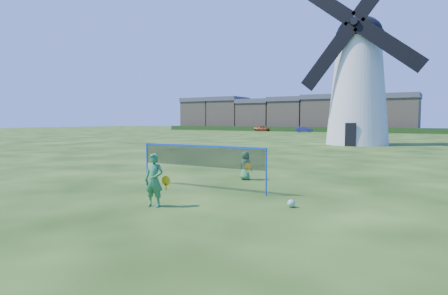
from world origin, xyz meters
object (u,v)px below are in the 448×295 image
at_px(player_girl, 154,180).
at_px(play_ball, 291,203).
at_px(car_left, 262,128).
at_px(badminton_net, 201,157).
at_px(player_boy, 245,166).
at_px(car_right, 304,130).
at_px(windmill, 358,81).

distance_m(player_girl, play_ball, 3.89).
relative_size(player_girl, play_ball, 6.84).
relative_size(player_girl, car_left, 0.43).
xyz_separation_m(player_girl, play_ball, (3.35, 1.87, -0.64)).
distance_m(badminton_net, play_ball, 4.07).
bearing_deg(play_ball, badminton_net, 163.17).
relative_size(badminton_net, play_ball, 22.95).
bearing_deg(play_ball, player_boy, 131.70).
xyz_separation_m(play_ball, car_right, (-20.75, 63.18, 0.44)).
bearing_deg(windmill, car_right, 116.23).
distance_m(badminton_net, car_right, 64.33).
distance_m(player_boy, car_left, 68.42).
bearing_deg(car_right, play_ball, -174.09).
height_order(windmill, badminton_net, windmill).
bearing_deg(play_ball, windmill, 97.83).
xyz_separation_m(player_boy, car_right, (-17.39, 59.41, -0.03)).
xyz_separation_m(windmill, badminton_net, (0.24, -28.07, -5.09)).
xyz_separation_m(player_boy, play_ball, (3.36, -3.78, -0.47)).
height_order(play_ball, car_right, car_right).
height_order(badminton_net, car_right, badminton_net).
xyz_separation_m(windmill, player_girl, (0.67, -31.08, -5.47)).
relative_size(windmill, car_left, 5.00).
bearing_deg(car_right, badminton_net, -176.97).
relative_size(badminton_net, player_girl, 3.36).
distance_m(windmill, player_boy, 26.06).
height_order(player_boy, car_right, player_boy).
bearing_deg(player_boy, windmill, -73.09).
height_order(windmill, player_girl, windmill).
height_order(badminton_net, car_left, badminton_net).
relative_size(play_ball, car_left, 0.06).
xyz_separation_m(player_girl, car_right, (-17.40, 65.05, -0.20)).
xyz_separation_m(car_left, car_right, (10.49, -3.08, -0.05)).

